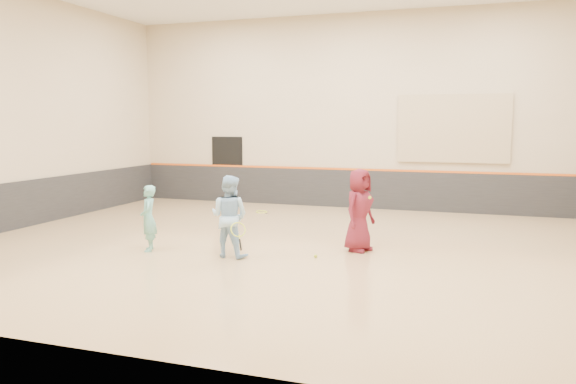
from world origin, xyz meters
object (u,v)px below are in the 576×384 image
(instructor, at_px, (229,216))
(spare_racket, at_px, (262,211))
(girl, at_px, (148,218))
(young_man, at_px, (359,210))

(instructor, relative_size, spare_racket, 2.15)
(girl, height_order, instructor, instructor)
(girl, relative_size, spare_racket, 1.81)
(spare_racket, bearing_deg, instructor, -75.29)
(young_man, bearing_deg, spare_racket, 63.55)
(girl, distance_m, instructor, 1.82)
(instructor, distance_m, spare_racket, 5.63)
(instructor, relative_size, young_man, 0.95)
(instructor, xyz_separation_m, young_man, (2.36, 1.34, 0.04))
(young_man, distance_m, spare_racket, 5.60)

